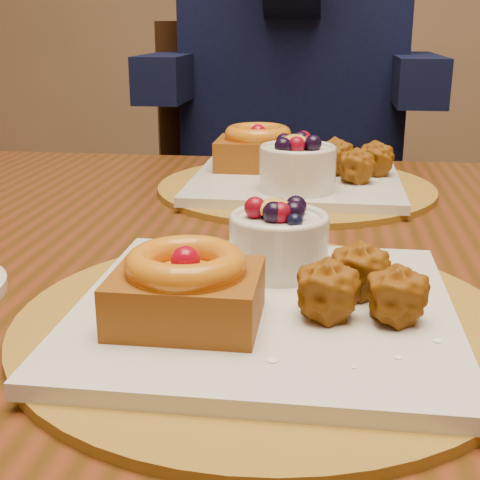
# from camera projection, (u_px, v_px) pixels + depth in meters

# --- Properties ---
(dining_table) EXTENTS (1.60, 0.90, 0.76)m
(dining_table) POSITION_uv_depth(u_px,v_px,m) (283.00, 305.00, 0.74)
(dining_table) COLOR #3E250B
(dining_table) RESTS_ON ground
(place_setting_near) EXTENTS (0.38, 0.38, 0.08)m
(place_setting_near) POSITION_uv_depth(u_px,v_px,m) (263.00, 296.00, 0.51)
(place_setting_near) COLOR brown
(place_setting_near) RESTS_ON dining_table
(place_setting_far) EXTENTS (0.38, 0.38, 0.09)m
(place_setting_far) POSITION_uv_depth(u_px,v_px,m) (293.00, 171.00, 0.91)
(place_setting_far) COLOR brown
(place_setting_far) RESTS_ON dining_table
(chair_far) EXTENTS (0.61, 0.61, 0.98)m
(chair_far) POSITION_uv_depth(u_px,v_px,m) (275.00, 226.00, 1.49)
(chair_far) COLOR black
(chair_far) RESTS_ON ground
(diner) EXTENTS (0.58, 0.54, 0.95)m
(diner) POSITION_uv_depth(u_px,v_px,m) (296.00, 4.00, 1.42)
(diner) COLOR black
(diner) RESTS_ON ground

